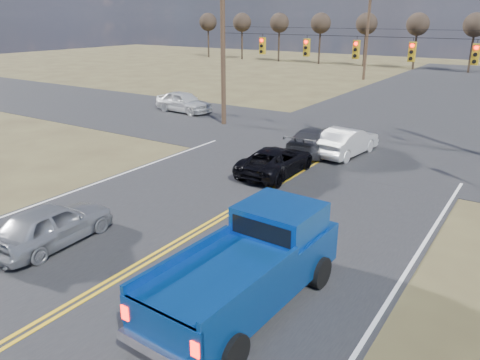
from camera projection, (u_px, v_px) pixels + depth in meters
The scene contains 12 objects.
ground at pixel (117, 279), 13.32m from camera, with size 160.00×160.00×0.00m, color brown.
road_main at pixel (284, 181), 21.18m from camera, with size 14.00×120.00×0.02m, color #28282B.
road_cross at pixel (349, 143), 27.47m from camera, with size 120.00×12.00×0.02m, color #28282B.
signal_gantry at pixel (363, 55), 25.35m from camera, with size 19.60×4.83×10.00m.
utility_poles at pixel (349, 52), 24.94m from camera, with size 19.60×58.32×10.00m.
treeline at pixel (402, 36), 32.62m from camera, with size 87.00×117.80×7.40m.
pickup_truck at pixel (250, 266), 11.83m from camera, with size 2.67×6.25×2.31m.
silver_suv at pixel (52, 224), 15.13m from camera, with size 1.68×4.18×1.42m, color #95969C.
black_suv at pixel (276, 161), 21.90m from camera, with size 2.17×4.70×1.31m, color black.
white_car_queue at pixel (347, 141), 24.84m from camera, with size 1.58×4.54×1.50m, color silver.
dgrey_car_queue at pixel (315, 140), 25.23m from camera, with size 1.96×4.82×1.40m, color #37373D.
cross_car_west at pixel (184, 102), 35.83m from camera, with size 4.70×1.89×1.60m, color silver.
Camera 1 is at (9.33, -7.74, 7.12)m, focal length 35.00 mm.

